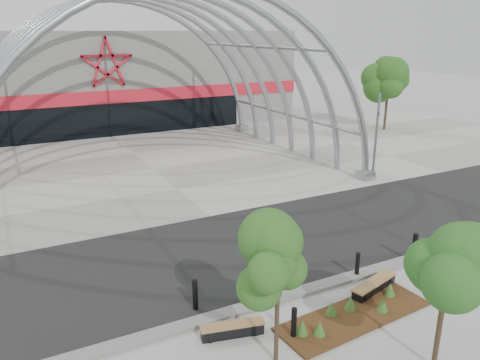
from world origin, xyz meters
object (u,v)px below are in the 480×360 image
street_tree_0 (278,271)px  street_tree_1 (449,266)px  signal_pole (376,135)px  bench_1 (374,287)px  bollard_2 (288,273)px  bench_0 (232,330)px

street_tree_0 → street_tree_1: bearing=-30.5°
signal_pole → bench_1: signal_pole is taller
street_tree_1 → bench_1: size_ratio=1.93×
street_tree_1 → street_tree_0: bearing=149.5°
street_tree_1 → bollard_2: 5.56m
bench_0 → bench_1: (5.01, -0.09, 0.02)m
bollard_2 → street_tree_0: bearing=-127.4°
bollard_2 → bench_1: bearing=-35.2°
signal_pole → street_tree_0: (-13.07, -10.76, 0.05)m
signal_pole → bench_0: bearing=-145.6°
bench_1 → bollard_2: size_ratio=2.00×
bench_0 → bollard_2: bollard_2 is taller
bench_0 → bollard_2: size_ratio=1.79×
street_tree_0 → bench_0: 2.83m
bench_0 → bench_1: bench_1 is taller
street_tree_1 → bench_0: bearing=138.6°
street_tree_0 → bench_1: street_tree_0 is taller
bench_0 → street_tree_0: bearing=-70.5°
street_tree_0 → bench_1: bearing=16.7°
signal_pole → bollard_2: signal_pole is taller
signal_pole → bench_0: 16.63m
bench_0 → bench_1: size_ratio=0.90×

